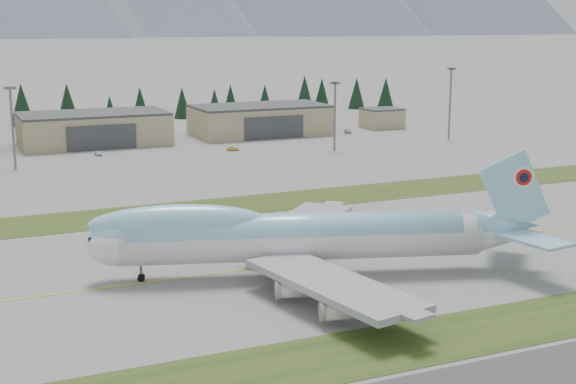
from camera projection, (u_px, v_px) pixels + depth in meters
name	position (u px, v px, depth m)	size (l,w,h in m)	color
ground	(340.00, 257.00, 140.99)	(7000.00, 7000.00, 0.00)	slate
grass_strip_near	(471.00, 332.00, 106.99)	(400.00, 14.00, 0.08)	#2D4318
grass_strip_far	(248.00, 205.00, 181.25)	(400.00, 18.00, 0.08)	#2D4318
taxiway_line_main	(340.00, 257.00, 140.99)	(400.00, 0.40, 0.02)	yellow
boeing_747_freighter	(298.00, 236.00, 129.54)	(76.66, 63.42, 20.26)	white
hangar_center	(94.00, 128.00, 268.05)	(48.00, 26.60, 10.80)	tan
hangar_right	(260.00, 120.00, 291.72)	(48.00, 26.60, 10.80)	tan
control_shed	(382.00, 118.00, 310.07)	(14.00, 12.00, 7.60)	tan
floodlight_masts	(122.00, 109.00, 230.79)	(203.43, 10.08, 24.90)	slate
service_vehicle_a	(98.00, 155.00, 247.11)	(1.63, 4.05, 1.38)	silver
service_vehicle_b	(233.00, 151.00, 256.22)	(1.43, 4.06, 1.34)	#B18E2C
service_vehicle_c	(348.00, 133.00, 296.15)	(1.90, 4.68, 1.36)	#A09FA4
conifer_belt	(101.00, 104.00, 328.47)	(275.13, 14.63, 16.86)	black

